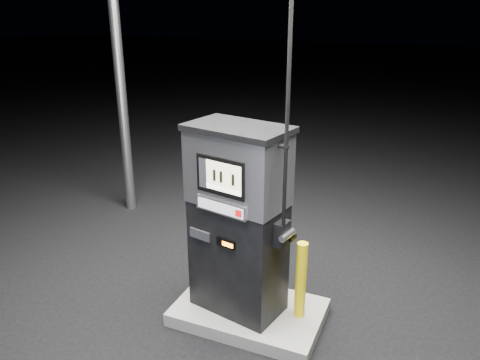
% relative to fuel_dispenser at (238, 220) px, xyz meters
% --- Properties ---
extents(ground, '(80.00, 80.00, 0.00)m').
position_rel_fuel_dispenser_xyz_m(ground, '(0.12, 0.03, -1.20)').
color(ground, black).
rests_on(ground, ground).
extents(pump_island, '(1.60, 1.00, 0.15)m').
position_rel_fuel_dispenser_xyz_m(pump_island, '(0.12, 0.03, -1.13)').
color(pump_island, slate).
rests_on(pump_island, ground).
extents(fuel_dispenser, '(1.18, 0.80, 4.25)m').
position_rel_fuel_dispenser_xyz_m(fuel_dispenser, '(0.00, 0.00, 0.00)').
color(fuel_dispenser, black).
rests_on(fuel_dispenser, pump_island).
extents(bollard_left, '(0.16, 0.16, 0.96)m').
position_rel_fuel_dispenser_xyz_m(bollard_left, '(-0.43, 0.10, -0.57)').
color(bollard_left, yellow).
rests_on(bollard_left, pump_island).
extents(bollard_right, '(0.15, 0.15, 0.87)m').
position_rel_fuel_dispenser_xyz_m(bollard_right, '(0.67, 0.10, -0.62)').
color(bollard_right, yellow).
rests_on(bollard_right, pump_island).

